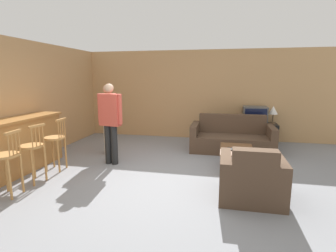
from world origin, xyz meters
TOP-DOWN VIEW (x-y plane):
  - ground_plane at (0.00, 0.00)m, footprint 24.00×24.00m
  - wall_back at (0.00, 3.57)m, footprint 9.40×0.08m
  - wall_left at (-3.16, 1.29)m, footprint 0.08×8.57m
  - bar_counter at (-2.83, -0.45)m, footprint 0.55×2.78m
  - bar_chair_near at (-2.20, -1.03)m, footprint 0.42×0.42m
  - bar_chair_mid at (-2.20, -0.48)m, footprint 0.44×0.44m
  - bar_chair_far at (-2.20, 0.16)m, footprint 0.42×0.42m
  - couch_far at (1.23, 2.31)m, footprint 1.99×0.95m
  - armchair_near at (1.45, -0.37)m, footprint 0.93×0.90m
  - coffee_table at (1.29, 0.96)m, footprint 0.65×0.97m
  - tv_unit at (1.85, 3.22)m, footprint 1.23×0.52m
  - tv at (1.85, 3.22)m, footprint 0.63×0.51m
  - book_on_table at (1.19, 0.88)m, footprint 0.26×0.23m
  - table_lamp at (2.33, 3.22)m, footprint 0.24×0.24m
  - person_by_window at (-1.63, 1.37)m, footprint 0.31×0.52m
  - person_by_counter at (-1.29, 0.74)m, footprint 0.57×0.25m

SIDE VIEW (x-z plane):
  - ground_plane at x=0.00m, z-range 0.00..0.00m
  - tv_unit at x=1.85m, z-range 0.00..0.56m
  - couch_far at x=1.23m, z-range -0.14..0.74m
  - armchair_near at x=1.45m, z-range -0.12..0.73m
  - coffee_table at x=1.29m, z-range 0.15..0.56m
  - book_on_table at x=1.19m, z-range 0.41..0.43m
  - bar_counter at x=-2.83m, z-range 0.00..1.06m
  - bar_chair_near at x=-2.20m, z-range 0.05..1.08m
  - bar_chair_mid at x=-2.20m, z-range 0.05..1.08m
  - bar_chair_far at x=-2.20m, z-range 0.05..1.08m
  - tv at x=1.85m, z-range 0.56..1.03m
  - table_lamp at x=2.33m, z-range 0.68..1.17m
  - person_by_window at x=-1.63m, z-range 0.11..1.75m
  - person_by_counter at x=-1.29m, z-range 0.11..1.80m
  - wall_back at x=0.00m, z-range 0.00..2.60m
  - wall_left at x=-3.16m, z-range 0.00..2.60m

